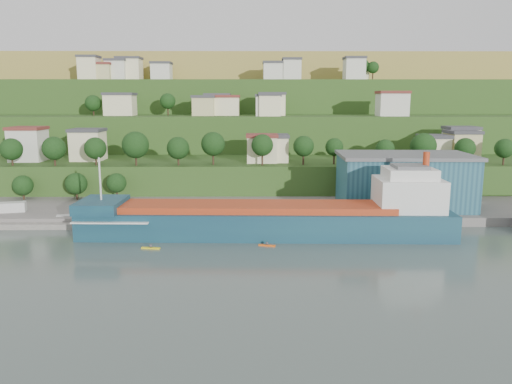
{
  "coord_description": "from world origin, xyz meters",
  "views": [
    {
      "loc": [
        -1.21,
        -90.61,
        27.37
      ],
      "look_at": [
        -0.41,
        15.0,
        7.85
      ],
      "focal_mm": 35.0,
      "sensor_mm": 36.0,
      "label": 1
    }
  ],
  "objects_px": {
    "warehouse": "(404,180)",
    "kayak_orange": "(267,245)",
    "cargo_ship_near": "(278,221)",
    "caravan": "(11,209)"
  },
  "relations": [
    {
      "from": "warehouse",
      "to": "kayak_orange",
      "type": "xyz_separation_m",
      "value": [
        -33.59,
        -26.33,
        -8.19
      ]
    },
    {
      "from": "cargo_ship_near",
      "to": "kayak_orange",
      "type": "distance_m",
      "value": 8.43
    },
    {
      "from": "cargo_ship_near",
      "to": "caravan",
      "type": "distance_m",
      "value": 62.3
    },
    {
      "from": "cargo_ship_near",
      "to": "warehouse",
      "type": "xyz_separation_m",
      "value": [
        31.21,
        18.76,
        5.35
      ]
    },
    {
      "from": "warehouse",
      "to": "kayak_orange",
      "type": "relative_size",
      "value": 9.63
    },
    {
      "from": "cargo_ship_near",
      "to": "caravan",
      "type": "relative_size",
      "value": 11.7
    },
    {
      "from": "cargo_ship_near",
      "to": "warehouse",
      "type": "bearing_deg",
      "value": 32.65
    },
    {
      "from": "caravan",
      "to": "kayak_orange",
      "type": "xyz_separation_m",
      "value": [
        58.44,
        -21.08,
        -2.46
      ]
    },
    {
      "from": "kayak_orange",
      "to": "cargo_ship_near",
      "type": "bearing_deg",
      "value": 87.14
    },
    {
      "from": "warehouse",
      "to": "kayak_orange",
      "type": "bearing_deg",
      "value": -139.98
    }
  ]
}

